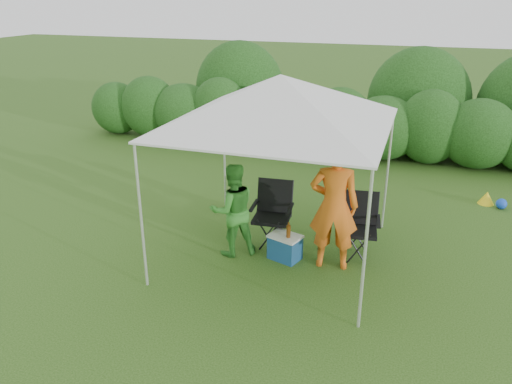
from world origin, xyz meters
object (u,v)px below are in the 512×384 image
(canopy, at_px, (280,100))
(man, at_px, (334,206))
(cooler, at_px, (285,247))
(woman, at_px, (233,210))
(chair_left, at_px, (273,209))
(chair_right, at_px, (359,221))

(canopy, bearing_deg, man, -7.60)
(canopy, bearing_deg, cooler, -41.20)
(canopy, height_order, woman, canopy)
(man, xyz_separation_m, woman, (-1.55, -0.10, -0.24))
(canopy, relative_size, chair_left, 2.96)
(chair_right, height_order, woman, woman)
(woman, bearing_deg, cooler, 149.76)
(chair_left, height_order, man, man)
(chair_right, xyz_separation_m, woman, (-1.88, -0.62, 0.18))
(cooler, bearing_deg, chair_right, 45.07)
(chair_right, bearing_deg, canopy, -169.39)
(man, distance_m, cooler, 1.06)
(chair_right, distance_m, chair_left, 1.40)
(man, bearing_deg, chair_left, -33.00)
(canopy, distance_m, chair_left, 1.92)
(chair_right, relative_size, woman, 0.67)
(cooler, bearing_deg, canopy, 156.78)
(chair_left, height_order, cooler, chair_left)
(canopy, height_order, chair_left, canopy)
(man, relative_size, woman, 1.31)
(chair_right, relative_size, chair_left, 0.97)
(woman, height_order, cooler, woman)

